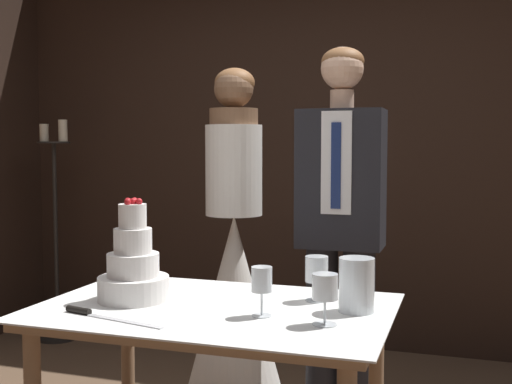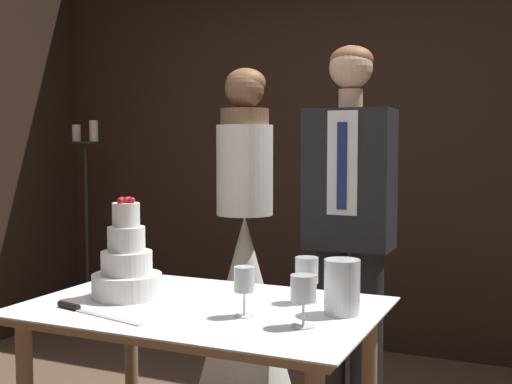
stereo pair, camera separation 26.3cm
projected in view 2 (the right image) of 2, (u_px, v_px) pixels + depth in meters
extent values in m
cube|color=black|center=(341.00, 133.00, 4.25)|extent=(4.52, 0.12, 2.84)
cylinder|color=#8E6B4C|center=(132.00, 370.00, 2.76)|extent=(0.06, 0.06, 0.74)
cube|color=#8E6B4C|center=(202.00, 312.00, 2.24)|extent=(1.16, 0.74, 0.03)
cube|color=white|center=(202.00, 306.00, 2.24)|extent=(1.22, 0.80, 0.01)
cylinder|color=white|center=(127.00, 285.00, 2.36)|extent=(0.26, 0.26, 0.09)
cylinder|color=white|center=(127.00, 263.00, 2.35)|extent=(0.19, 0.19, 0.08)
cylinder|color=white|center=(126.00, 239.00, 2.35)|extent=(0.14, 0.14, 0.09)
cylinder|color=white|center=(126.00, 215.00, 2.34)|extent=(0.10, 0.10, 0.09)
sphere|color=red|center=(132.00, 200.00, 2.32)|extent=(0.02, 0.02, 0.02)
sphere|color=red|center=(128.00, 200.00, 2.34)|extent=(0.02, 0.02, 0.02)
sphere|color=red|center=(129.00, 200.00, 2.36)|extent=(0.02, 0.02, 0.02)
sphere|color=red|center=(122.00, 200.00, 2.35)|extent=(0.02, 0.02, 0.02)
sphere|color=red|center=(122.00, 200.00, 2.33)|extent=(0.02, 0.02, 0.02)
sphere|color=red|center=(120.00, 201.00, 2.31)|extent=(0.02, 0.02, 0.02)
sphere|color=red|center=(126.00, 200.00, 2.33)|extent=(0.02, 0.02, 0.02)
cube|color=silver|center=(108.00, 318.00, 2.07)|extent=(0.30, 0.09, 0.00)
cylinder|color=black|center=(69.00, 306.00, 2.19)|extent=(0.10, 0.04, 0.02)
cylinder|color=silver|center=(307.00, 302.00, 2.28)|extent=(0.08, 0.08, 0.00)
cylinder|color=silver|center=(307.00, 292.00, 2.28)|extent=(0.01, 0.01, 0.07)
cylinder|color=silver|center=(307.00, 270.00, 2.28)|extent=(0.08, 0.08, 0.09)
cylinder|color=silver|center=(244.00, 316.00, 2.10)|extent=(0.07, 0.07, 0.00)
cylinder|color=silver|center=(244.00, 303.00, 2.09)|extent=(0.01, 0.01, 0.08)
cylinder|color=silver|center=(244.00, 279.00, 2.09)|extent=(0.07, 0.07, 0.08)
cylinder|color=maroon|center=(244.00, 288.00, 2.09)|extent=(0.06, 0.06, 0.03)
cylinder|color=silver|center=(303.00, 326.00, 1.98)|extent=(0.08, 0.08, 0.00)
cylinder|color=silver|center=(303.00, 313.00, 1.97)|extent=(0.01, 0.01, 0.08)
cylinder|color=silver|center=(303.00, 288.00, 1.97)|extent=(0.08, 0.08, 0.08)
cylinder|color=maroon|center=(303.00, 295.00, 1.97)|extent=(0.07, 0.07, 0.04)
cylinder|color=silver|center=(342.00, 287.00, 2.12)|extent=(0.12, 0.12, 0.18)
cylinder|color=beige|center=(342.00, 302.00, 2.12)|extent=(0.05, 0.05, 0.08)
sphere|color=#F9CC4C|center=(342.00, 286.00, 2.12)|extent=(0.02, 0.02, 0.02)
cone|color=white|center=(245.00, 313.00, 3.22)|extent=(0.54, 0.54, 0.99)
cylinder|color=white|center=(245.00, 170.00, 3.16)|extent=(0.28, 0.28, 0.44)
cylinder|color=brown|center=(245.00, 117.00, 3.14)|extent=(0.24, 0.24, 0.08)
sphere|color=brown|center=(245.00, 89.00, 3.13)|extent=(0.19, 0.19, 0.19)
ellipsoid|color=brown|center=(246.00, 83.00, 3.15)|extent=(0.20, 0.20, 0.15)
cylinder|color=black|center=(330.00, 337.00, 3.04)|extent=(0.15, 0.15, 0.86)
cylinder|color=black|center=(367.00, 341.00, 2.97)|extent=(0.15, 0.15, 0.86)
cube|color=black|center=(350.00, 179.00, 2.95)|extent=(0.39, 0.24, 0.64)
cube|color=white|center=(342.00, 163.00, 2.83)|extent=(0.14, 0.01, 0.46)
cube|color=navy|center=(342.00, 166.00, 2.83)|extent=(0.04, 0.01, 0.39)
cylinder|color=#DBAD8E|center=(351.00, 99.00, 2.92)|extent=(0.11, 0.11, 0.09)
sphere|color=#DBAD8E|center=(351.00, 67.00, 2.91)|extent=(0.20, 0.20, 0.20)
ellipsoid|color=brown|center=(352.00, 60.00, 2.92)|extent=(0.20, 0.20, 0.13)
cylinder|color=black|center=(89.00, 331.00, 4.58)|extent=(0.28, 0.28, 0.02)
cylinder|color=black|center=(87.00, 238.00, 4.53)|extent=(0.03, 0.03, 1.33)
cylinder|color=black|center=(85.00, 142.00, 4.48)|extent=(0.22, 0.22, 0.01)
cylinder|color=beige|center=(77.00, 133.00, 4.51)|extent=(0.06, 0.06, 0.12)
cylinder|color=beige|center=(94.00, 131.00, 4.45)|extent=(0.06, 0.06, 0.15)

